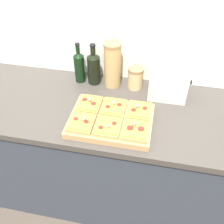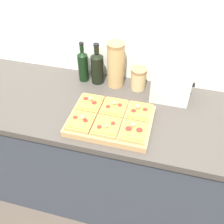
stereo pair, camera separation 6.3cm
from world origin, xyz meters
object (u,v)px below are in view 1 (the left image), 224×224
object	(u,v)px
cutting_board	(111,121)
grain_jar_short	(135,78)
wine_bottle	(94,68)
olive_oil_bottle	(79,66)
toaster_oven	(168,81)
grain_jar_tall	(112,65)

from	to	relation	value
cutting_board	grain_jar_short	size ratio (longest dim) A/B	3.16
cutting_board	grain_jar_short	bearing A→B (deg)	76.89
cutting_board	wine_bottle	distance (m)	0.42
olive_oil_bottle	cutting_board	bearing A→B (deg)	-52.14
wine_bottle	grain_jar_short	size ratio (longest dim) A/B	1.92
grain_jar_short	toaster_oven	xyz separation A→B (m)	(0.20, -0.03, 0.02)
olive_oil_bottle	wine_bottle	xyz separation A→B (m)	(0.10, 0.00, 0.00)
cutting_board	toaster_oven	distance (m)	0.44
olive_oil_bottle	toaster_oven	bearing A→B (deg)	-3.09
grain_jar_short	toaster_oven	bearing A→B (deg)	-8.57
grain_jar_tall	toaster_oven	xyz separation A→B (m)	(0.35, -0.03, -0.05)
wine_bottle	toaster_oven	bearing A→B (deg)	-3.71
grain_jar_short	wine_bottle	bearing A→B (deg)	180.00
olive_oil_bottle	grain_jar_tall	world-z (taller)	grain_jar_tall
wine_bottle	grain_jar_short	xyz separation A→B (m)	(0.27, -0.00, -0.04)
olive_oil_bottle	toaster_oven	world-z (taller)	olive_oil_bottle
cutting_board	grain_jar_tall	world-z (taller)	grain_jar_tall
olive_oil_bottle	wine_bottle	bearing A→B (deg)	0.00
grain_jar_tall	toaster_oven	distance (m)	0.36
grain_jar_tall	toaster_oven	bearing A→B (deg)	-4.98
cutting_board	olive_oil_bottle	size ratio (longest dim) A/B	1.67
olive_oil_bottle	wine_bottle	distance (m)	0.10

